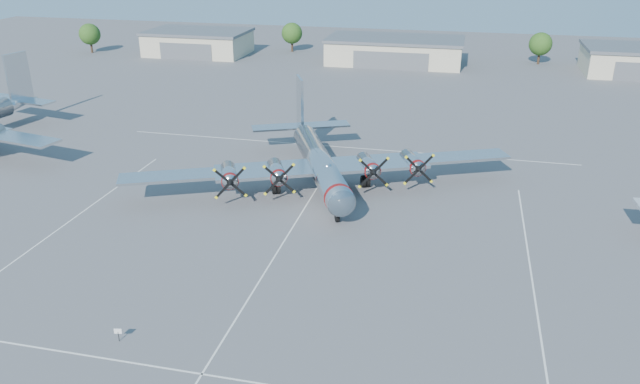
% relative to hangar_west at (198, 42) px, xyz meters
% --- Properties ---
extents(ground, '(260.00, 260.00, 0.00)m').
position_rel_hangar_west_xyz_m(ground, '(45.00, -81.96, -2.71)').
color(ground, '#515153').
rests_on(ground, ground).
extents(parking_lines, '(60.00, 50.08, 0.01)m').
position_rel_hangar_west_xyz_m(parking_lines, '(45.00, -83.71, -2.71)').
color(parking_lines, silver).
rests_on(parking_lines, ground).
extents(hangar_west, '(22.60, 14.60, 5.40)m').
position_rel_hangar_west_xyz_m(hangar_west, '(0.00, 0.00, 0.00)').
color(hangar_west, beige).
rests_on(hangar_west, ground).
extents(hangar_center, '(28.60, 14.60, 5.40)m').
position_rel_hangar_west_xyz_m(hangar_center, '(45.00, -0.00, -0.00)').
color(hangar_center, beige).
rests_on(hangar_center, ground).
extents(hangar_east, '(20.60, 14.60, 5.40)m').
position_rel_hangar_west_xyz_m(hangar_east, '(93.00, 0.00, 0.00)').
color(hangar_east, beige).
rests_on(hangar_east, ground).
extents(tree_far_west, '(4.80, 4.80, 6.64)m').
position_rel_hangar_west_xyz_m(tree_far_west, '(-25.00, -3.96, 1.51)').
color(tree_far_west, '#382619').
rests_on(tree_far_west, ground).
extents(tree_west, '(4.80, 4.80, 6.64)m').
position_rel_hangar_west_xyz_m(tree_west, '(20.00, 8.04, 1.51)').
color(tree_west, '#382619').
rests_on(tree_west, ground).
extents(tree_east, '(4.80, 4.80, 6.64)m').
position_rel_hangar_west_xyz_m(tree_east, '(75.00, 6.04, 1.51)').
color(tree_east, '#382619').
rests_on(tree_east, ground).
extents(main_bomber_b29, '(51.17, 44.31, 9.49)m').
position_rel_hangar_west_xyz_m(main_bomber_b29, '(44.85, -70.27, -2.71)').
color(main_bomber_b29, silver).
rests_on(main_bomber_b29, ground).
extents(info_placard, '(0.54, 0.15, 1.04)m').
position_rel_hangar_west_xyz_m(info_placard, '(37.90, -101.99, -1.98)').
color(info_placard, black).
rests_on(info_placard, ground).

